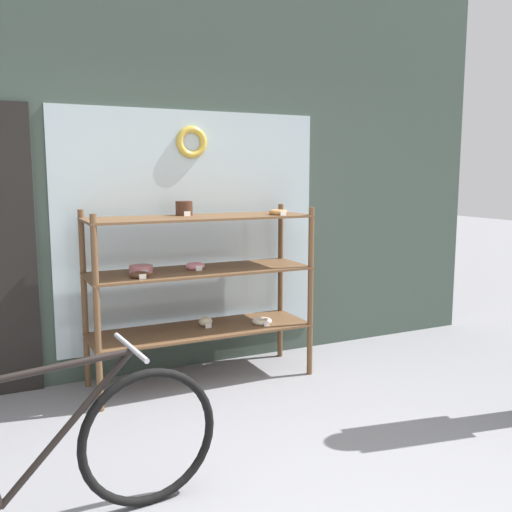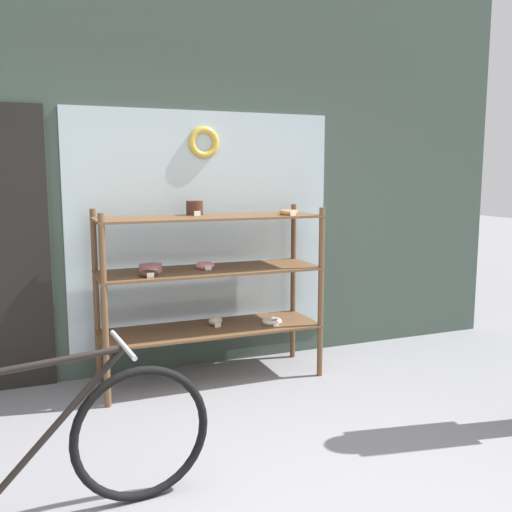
# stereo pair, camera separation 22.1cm
# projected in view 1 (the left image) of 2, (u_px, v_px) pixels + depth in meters

# --- Properties ---
(storefront_facade) EXTENTS (6.21, 0.13, 3.57)m
(storefront_facade) POSITION_uv_depth(u_px,v_px,m) (161.00, 155.00, 4.51)
(storefront_facade) COLOR #3D4C42
(storefront_facade) RESTS_ON ground_plane
(display_case) EXTENTS (1.70, 0.55, 1.39)m
(display_case) POSITION_uv_depth(u_px,v_px,m) (200.00, 275.00, 4.35)
(display_case) COLOR brown
(display_case) RESTS_ON ground_plane
(bicycle) EXTENTS (1.71, 0.46, 0.82)m
(bicycle) POSITION_uv_depth(u_px,v_px,m) (35.00, 459.00, 2.49)
(bicycle) COLOR black
(bicycle) RESTS_ON ground_plane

